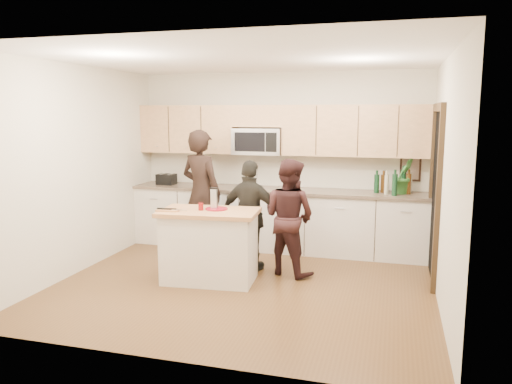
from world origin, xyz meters
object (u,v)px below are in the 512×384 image
(woman_center, at_px, (289,217))
(woman_right, at_px, (251,216))
(woman_left, at_px, (201,193))
(island, at_px, (209,245))
(toaster, at_px, (166,179))

(woman_center, relative_size, woman_right, 1.02)
(woman_left, height_order, woman_right, woman_left)
(island, height_order, woman_center, woman_center)
(woman_center, height_order, woman_right, woman_center)
(woman_center, bearing_deg, island, 55.06)
(woman_right, bearing_deg, toaster, -26.87)
(woman_center, bearing_deg, woman_right, 23.32)
(woman_left, relative_size, woman_center, 1.22)
(woman_left, height_order, woman_center, woman_left)
(island, height_order, woman_left, woman_left)
(woman_left, distance_m, woman_right, 1.10)
(toaster, relative_size, woman_left, 0.15)
(toaster, bearing_deg, woman_left, -33.46)
(woman_left, distance_m, woman_center, 1.55)
(island, xyz_separation_m, woman_center, (0.89, 0.55, 0.30))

